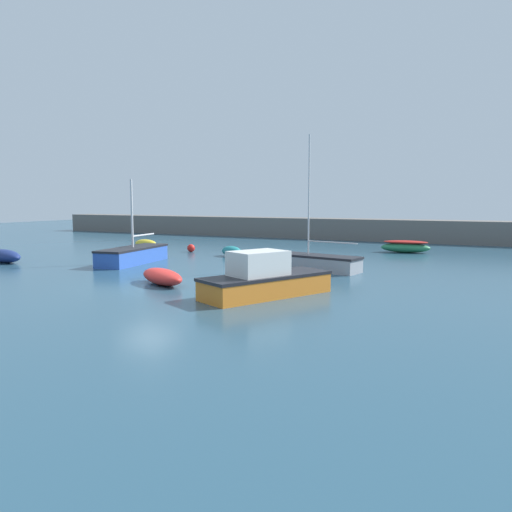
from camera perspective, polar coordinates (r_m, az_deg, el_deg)
ground_plane at (r=22.53m, az=-12.13°, el=-3.65°), size 120.00×120.00×0.20m
harbor_breakwater at (r=48.73m, az=9.66°, el=3.07°), size 67.09×2.94×1.99m
dinghy_near_pier at (r=33.58m, az=-2.81°, el=0.55°), size 2.08×1.66×0.69m
sailboat_tall_mast at (r=27.30m, az=5.98°, el=-0.62°), size 6.08×2.62×7.25m
rowboat_with_red_cover at (r=37.49m, az=16.71°, el=1.05°), size 3.53×1.49×0.88m
cabin_cruiser_white at (r=19.64m, az=0.94°, el=-2.69°), size 4.07×5.77×1.82m
fishing_dinghy_green at (r=40.61m, az=-12.50°, el=1.41°), size 2.33×1.28×0.66m
sailboat_short_mast at (r=30.74m, az=-13.88°, el=0.13°), size 2.47×5.75×5.00m
rowboat_blue_near at (r=22.80m, az=-10.69°, el=-2.33°), size 3.37×2.51×0.72m
open_tender_yellow at (r=34.00m, az=-26.85°, el=0.01°), size 3.60×1.92×0.79m
mooring_buoy_red at (r=36.66m, az=-7.44°, el=0.90°), size 0.57×0.57×0.57m
mooring_buoy_orange at (r=35.01m, az=-10.95°, el=0.41°), size 0.37×0.37×0.37m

